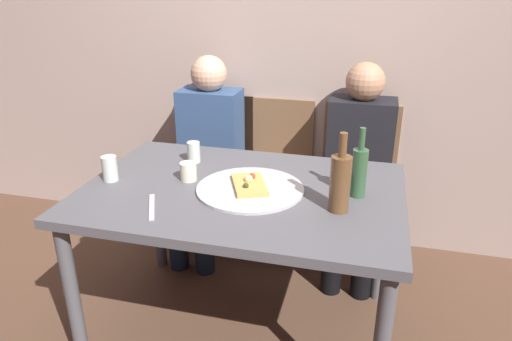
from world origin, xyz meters
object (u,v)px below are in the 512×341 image
guest_in_sweater (206,148)px  dining_table (242,206)px  tumbler_far (194,152)px  chair_middle (274,165)px  table_knife (152,207)px  beer_bottle (359,171)px  chair_right (357,173)px  wine_glass (110,168)px  guest_in_beanie (358,162)px  chair_left (215,159)px  wine_bottle (340,182)px  pizza_slice_last (249,184)px  pizza_tray (250,189)px  tumbler_near (188,171)px

guest_in_sweater → dining_table: bearing=121.0°
tumbler_far → guest_in_sweater: size_ratio=0.09×
chair_middle → table_knife: bearing=77.6°
tumbler_far → guest_in_sweater: 0.51m
beer_bottle → guest_in_sweater: bearing=144.0°
tumbler_far → table_knife: 0.50m
table_knife → chair_right: bearing=-59.4°
wine_glass → guest_in_beanie: (1.04, 0.77, -0.16)m
chair_left → beer_bottle: bearing=138.2°
wine_bottle → chair_left: 1.33m
pizza_slice_last → chair_right: chair_right is taller
pizza_slice_last → guest_in_beanie: 0.84m
pizza_slice_last → wine_glass: bearing=-174.3°
wine_glass → pizza_slice_last: bearing=5.7°
pizza_tray → tumbler_far: tumbler_far is taller
table_knife → guest_in_beanie: guest_in_beanie is taller
pizza_tray → wine_glass: bearing=-175.1°
beer_bottle → table_knife: 0.84m
chair_left → guest_in_beanie: guest_in_beanie is taller
guest_in_beanie → pizza_slice_last: bearing=59.2°
tumbler_near → wine_glass: wine_glass is taller
wine_glass → table_knife: 0.36m
wine_bottle → guest_in_beanie: (0.04, 0.81, -0.23)m
pizza_slice_last → beer_bottle: bearing=6.6°
beer_bottle → dining_table: bearing=-173.8°
chair_left → chair_right: size_ratio=1.00×
pizza_slice_last → wine_glass: wine_glass is taller
tumbler_far → chair_left: size_ratio=0.11×
guest_in_beanie → dining_table: bearing=57.3°
chair_right → pizza_slice_last: bearing=63.8°
dining_table → tumbler_far: 0.42m
pizza_tray → tumbler_far: (-0.35, 0.25, 0.04)m
dining_table → beer_bottle: 0.52m
pizza_slice_last → guest_in_beanie: size_ratio=0.22×
tumbler_near → pizza_tray: bearing=-7.0°
tumbler_near → tumbler_far: 0.22m
pizza_tray → guest_in_sweater: 0.86m
wine_bottle → chair_right: wine_bottle is taller
wine_bottle → chair_right: (0.04, 0.96, -0.35)m
guest_in_sweater → wine_bottle: bearing=136.2°
dining_table → tumbler_near: 0.28m
tumbler_far → guest_in_beanie: size_ratio=0.09×
dining_table → table_knife: bearing=-138.6°
table_knife → guest_in_beanie: (0.75, 0.97, -0.11)m
pizza_slice_last → chair_right: bearing=63.8°
wine_glass → chair_left: 0.98m
wine_glass → chair_middle: bearing=59.7°
pizza_tray → wine_bottle: size_ratio=1.45×
wine_bottle → tumbler_far: size_ratio=3.12×
dining_table → chair_left: bearing=116.3°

